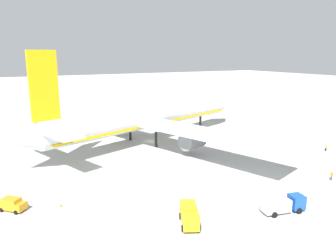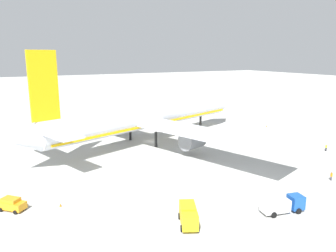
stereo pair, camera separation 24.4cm
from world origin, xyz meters
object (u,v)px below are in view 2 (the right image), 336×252
(traffic_cone_2, at_px, (267,126))
(traffic_cone_0, at_px, (60,205))
(service_van, at_px, (12,204))
(airliner, at_px, (147,118))
(baggage_cart_0, at_px, (151,105))
(service_truck_4, at_px, (188,215))
(service_truck_0, at_px, (283,204))
(traffic_cone_4, at_px, (174,108))
(ground_worker_3, at_px, (326,148))
(ground_worker_1, at_px, (331,176))
(traffic_cone_3, at_px, (37,120))

(traffic_cone_2, bearing_deg, traffic_cone_0, -158.62)
(service_van, xyz_separation_m, traffic_cone_2, (76.68, 25.21, -0.76))
(airliner, relative_size, baggage_cart_0, 28.14)
(service_truck_4, bearing_deg, service_truck_0, -14.08)
(traffic_cone_2, distance_m, traffic_cone_4, 46.09)
(service_truck_0, height_order, traffic_cone_0, service_truck_0)
(service_truck_4, distance_m, ground_worker_3, 50.35)
(airliner, bearing_deg, service_van, -142.76)
(service_truck_0, distance_m, service_van, 40.83)
(ground_worker_3, bearing_deg, service_truck_0, -152.19)
(traffic_cone_0, bearing_deg, ground_worker_1, -15.11)
(traffic_cone_0, relative_size, traffic_cone_3, 1.00)
(ground_worker_3, bearing_deg, ground_worker_1, -140.89)
(service_van, distance_m, ground_worker_3, 69.73)
(service_truck_0, xyz_separation_m, traffic_cone_0, (-29.02, 17.59, -1.07))
(airliner, height_order, traffic_cone_3, airliner)
(service_truck_4, height_order, traffic_cone_0, service_truck_4)
(service_truck_4, bearing_deg, traffic_cone_2, 36.85)
(service_truck_4, xyz_separation_m, traffic_cone_0, (-14.74, 14.01, -1.21))
(airliner, distance_m, service_truck_0, 46.28)
(service_truck_0, relative_size, traffic_cone_0, 12.53)
(airliner, height_order, traffic_cone_0, airliner)
(traffic_cone_3, bearing_deg, service_truck_4, -83.54)
(traffic_cone_2, relative_size, traffic_cone_4, 1.00)
(service_van, bearing_deg, traffic_cone_2, 18.20)
(service_van, distance_m, traffic_cone_4, 97.29)
(traffic_cone_3, bearing_deg, traffic_cone_0, -93.82)
(service_van, bearing_deg, ground_worker_1, -15.49)
(traffic_cone_2, height_order, traffic_cone_3, same)
(baggage_cart_0, height_order, traffic_cone_3, baggage_cart_0)
(service_truck_4, distance_m, baggage_cart_0, 103.74)
(service_truck_4, bearing_deg, airliner, 72.95)
(service_van, relative_size, traffic_cone_0, 7.65)
(baggage_cart_0, distance_m, traffic_cone_2, 57.17)
(traffic_cone_0, xyz_separation_m, traffic_cone_2, (69.98, 27.40, 0.00))
(airliner, xyz_separation_m, service_truck_4, (-12.99, -42.36, -5.27))
(baggage_cart_0, xyz_separation_m, traffic_cone_4, (6.91, -9.67, -0.50))
(service_truck_4, height_order, service_van, service_truck_4)
(service_van, height_order, traffic_cone_4, service_van)
(service_truck_4, xyz_separation_m, baggage_cart_0, (38.87, 96.18, -0.71))
(service_truck_4, bearing_deg, traffic_cone_3, 96.46)
(service_truck_0, relative_size, baggage_cart_0, 2.44)
(baggage_cart_0, relative_size, traffic_cone_2, 5.14)
(service_truck_0, height_order, traffic_cone_3, service_truck_0)
(service_truck_0, xyz_separation_m, service_truck_4, (-14.28, 3.58, 0.14))
(traffic_cone_4, bearing_deg, airliner, -126.60)
(ground_worker_3, relative_size, traffic_cone_0, 3.13)
(service_truck_4, distance_m, traffic_cone_4, 97.89)
(service_truck_0, bearing_deg, traffic_cone_2, 47.68)
(traffic_cone_4, bearing_deg, ground_worker_1, -99.03)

